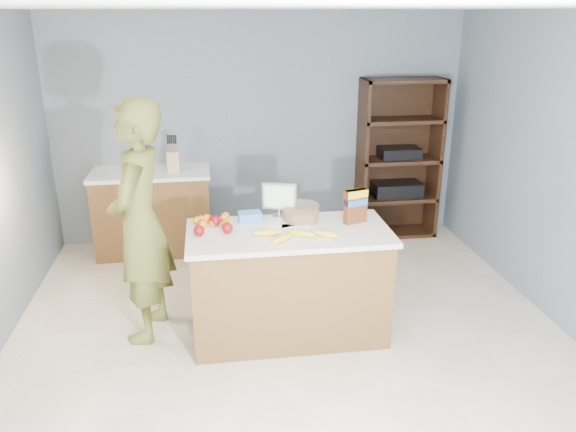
{
  "coord_description": "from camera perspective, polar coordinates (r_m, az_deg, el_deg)",
  "views": [
    {
      "loc": [
        -0.58,
        -3.65,
        2.47
      ],
      "look_at": [
        0.0,
        0.35,
        1.0
      ],
      "focal_mm": 35.0,
      "sensor_mm": 36.0,
      "label": 1
    }
  ],
  "objects": [
    {
      "name": "envelopes",
      "position": [
        4.38,
        0.02,
        -1.04
      ],
      "size": [
        0.35,
        0.19,
        0.0
      ],
      "color": "white",
      "rests_on": "counter_peninsula"
    },
    {
      "name": "bananas",
      "position": [
        4.15,
        0.62,
        -1.91
      ],
      "size": [
        0.64,
        0.25,
        0.05
      ],
      "color": "yellow",
      "rests_on": "counter_peninsula"
    },
    {
      "name": "tv",
      "position": [
        4.55,
        -0.88,
        1.88
      ],
      "size": [
        0.28,
        0.12,
        0.28
      ],
      "color": "silver",
      "rests_on": "counter_peninsula"
    },
    {
      "name": "knife_block",
      "position": [
        5.98,
        -11.59,
        5.5
      ],
      "size": [
        0.12,
        0.1,
        0.31
      ],
      "color": "tan",
      "rests_on": "back_cabinet"
    },
    {
      "name": "oranges",
      "position": [
        4.45,
        -7.67,
        -0.44
      ],
      "size": [
        0.29,
        0.23,
        0.07
      ],
      "color": "orange",
      "rests_on": "counter_peninsula"
    },
    {
      "name": "salad_bowl",
      "position": [
        4.49,
        1.3,
        0.27
      ],
      "size": [
        0.3,
        0.3,
        0.13
      ],
      "color": "#267219",
      "rests_on": "counter_peninsula"
    },
    {
      "name": "cereal_box",
      "position": [
        4.43,
        6.89,
        1.25
      ],
      "size": [
        0.19,
        0.12,
        0.27
      ],
      "color": "#592B14",
      "rests_on": "counter_peninsula"
    },
    {
      "name": "counter_peninsula",
      "position": [
        4.49,
        0.09,
        -7.24
      ],
      "size": [
        1.56,
        0.76,
        0.9
      ],
      "color": "brown",
      "rests_on": "ground"
    },
    {
      "name": "apples",
      "position": [
        4.3,
        -7.54,
        -1.05
      ],
      "size": [
        0.3,
        0.28,
        0.08
      ],
      "color": "maroon",
      "rests_on": "counter_peninsula"
    },
    {
      "name": "back_cabinet",
      "position": [
        6.23,
        -13.49,
        0.48
      ],
      "size": [
        1.24,
        0.62,
        0.9
      ],
      "color": "brown",
      "rests_on": "ground"
    },
    {
      "name": "walls",
      "position": [
        3.79,
        0.76,
        7.49
      ],
      "size": [
        4.52,
        5.02,
        2.51
      ],
      "color": "slate",
      "rests_on": "ground"
    },
    {
      "name": "blue_carton",
      "position": [
        4.47,
        -3.89,
        -0.09
      ],
      "size": [
        0.19,
        0.13,
        0.08
      ],
      "primitive_type": "cube",
      "rotation": [
        0.0,
        0.0,
        0.08
      ],
      "color": "blue",
      "rests_on": "counter_peninsula"
    },
    {
      "name": "floor",
      "position": [
        4.45,
        0.66,
        -13.76
      ],
      "size": [
        4.5,
        5.0,
        0.02
      ],
      "primitive_type": "cube",
      "color": "beige",
      "rests_on": "ground"
    },
    {
      "name": "shelving_unit",
      "position": [
        6.57,
        11.01,
        5.45
      ],
      "size": [
        0.9,
        0.4,
        1.8
      ],
      "color": "black",
      "rests_on": "ground"
    },
    {
      "name": "person",
      "position": [
        4.44,
        -14.81,
        -0.71
      ],
      "size": [
        0.58,
        0.77,
        1.9
      ],
      "primitive_type": "imported",
      "rotation": [
        0.0,
        0.0,
        -1.76
      ],
      "color": "brown",
      "rests_on": "ground"
    }
  ]
}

